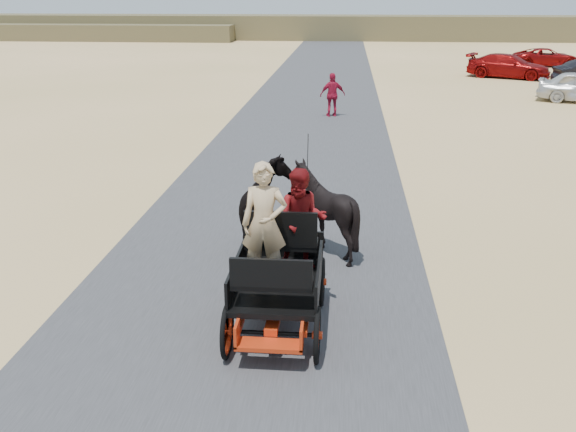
# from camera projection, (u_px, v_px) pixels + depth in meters

# --- Properties ---
(ground) EXTENTS (140.00, 140.00, 0.00)m
(ground) POSITION_uv_depth(u_px,v_px,m) (232.00, 355.00, 8.90)
(ground) COLOR tan
(road) EXTENTS (6.00, 140.00, 0.01)m
(road) POSITION_uv_depth(u_px,v_px,m) (232.00, 354.00, 8.90)
(road) COLOR #38383A
(road) RESTS_ON ground
(ridge_far) EXTENTS (140.00, 6.00, 2.40)m
(ridge_far) POSITION_uv_depth(u_px,v_px,m) (334.00, 27.00, 66.76)
(ridge_far) COLOR brown
(ridge_far) RESTS_ON ground
(ridge_near) EXTENTS (40.00, 4.00, 1.60)m
(ridge_near) POSITION_uv_depth(u_px,v_px,m) (40.00, 32.00, 65.69)
(ridge_near) COLOR brown
(ridge_near) RESTS_ON ground
(carriage) EXTENTS (1.30, 2.40, 0.72)m
(carriage) POSITION_uv_depth(u_px,v_px,m) (278.00, 305.00, 9.55)
(carriage) COLOR black
(carriage) RESTS_ON ground
(horse_left) EXTENTS (0.91, 2.01, 1.70)m
(horse_left) POSITION_uv_depth(u_px,v_px,m) (266.00, 208.00, 12.25)
(horse_left) COLOR black
(horse_left) RESTS_ON ground
(horse_right) EXTENTS (1.37, 1.54, 1.70)m
(horse_right) POSITION_uv_depth(u_px,v_px,m) (323.00, 210.00, 12.16)
(horse_right) COLOR black
(horse_right) RESTS_ON ground
(driver_man) EXTENTS (0.66, 0.43, 1.80)m
(driver_man) POSITION_uv_depth(u_px,v_px,m) (264.00, 224.00, 9.20)
(driver_man) COLOR tan
(driver_man) RESTS_ON carriage
(passenger_woman) EXTENTS (0.77, 0.60, 1.58)m
(passenger_woman) POSITION_uv_depth(u_px,v_px,m) (302.00, 219.00, 9.71)
(passenger_woman) COLOR #660C0F
(passenger_woman) RESTS_ON carriage
(pedestrian) EXTENTS (1.08, 0.66, 1.73)m
(pedestrian) POSITION_uv_depth(u_px,v_px,m) (333.00, 95.00, 25.55)
(pedestrian) COLOR maroon
(pedestrian) RESTS_ON ground
(car_c) EXTENTS (5.02, 3.68, 1.35)m
(car_c) POSITION_uv_depth(u_px,v_px,m) (508.00, 66.00, 37.07)
(car_c) COLOR maroon
(car_c) RESTS_ON ground
(car_d) EXTENTS (4.27, 1.99, 1.18)m
(car_d) POSITION_uv_depth(u_px,v_px,m) (547.00, 57.00, 42.82)
(car_d) COLOR maroon
(car_d) RESTS_ON ground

